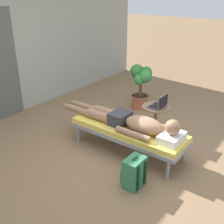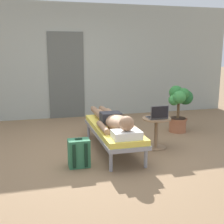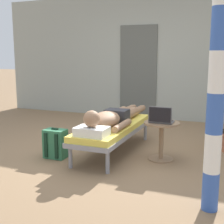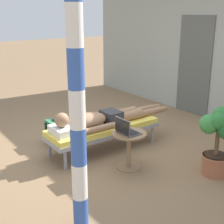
{
  "view_description": "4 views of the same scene",
  "coord_description": "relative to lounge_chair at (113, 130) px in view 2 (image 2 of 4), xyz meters",
  "views": [
    {
      "loc": [
        -2.99,
        -2.0,
        2.37
      ],
      "look_at": [
        0.07,
        0.3,
        0.63
      ],
      "focal_mm": 44.78,
      "sensor_mm": 36.0,
      "label": 1
    },
    {
      "loc": [
        -1.05,
        -4.39,
        1.64
      ],
      "look_at": [
        0.12,
        -0.03,
        0.67
      ],
      "focal_mm": 47.07,
      "sensor_mm": 36.0,
      "label": 2
    },
    {
      "loc": [
        1.82,
        -4.1,
        1.42
      ],
      "look_at": [
        0.2,
        -0.07,
        0.63
      ],
      "focal_mm": 50.81,
      "sensor_mm": 36.0,
      "label": 3
    },
    {
      "loc": [
        4.01,
        -2.56,
        2.1
      ],
      "look_at": [
        0.37,
        0.09,
        0.67
      ],
      "focal_mm": 50.66,
      "sensor_mm": 36.0,
      "label": 4
    }
  ],
  "objects": [
    {
      "name": "house_wall_back",
      "position": [
        0.0,
        2.72,
        1.0
      ],
      "size": [
        7.6,
        0.2,
        2.7
      ],
      "primitive_type": "cube",
      "color": "#999E93",
      "rests_on": "ground"
    },
    {
      "name": "ground_plane",
      "position": [
        -0.16,
        -0.07,
        -0.35
      ],
      "size": [
        40.0,
        40.0,
        0.0
      ],
      "primitive_type": "plane",
      "color": "#846647"
    },
    {
      "name": "house_door_panel",
      "position": [
        -0.44,
        2.61,
        0.67
      ],
      "size": [
        0.84,
        0.03,
        2.04
      ],
      "primitive_type": "cube",
      "color": "#545651",
      "rests_on": "ground"
    },
    {
      "name": "laptop",
      "position": [
        0.73,
        -0.13,
        0.24
      ],
      "size": [
        0.31,
        0.24,
        0.23
      ],
      "color": "#4C4C51",
      "rests_on": "side_table"
    },
    {
      "name": "lounge_chair",
      "position": [
        0.0,
        0.0,
        0.0
      ],
      "size": [
        0.61,
        1.84,
        0.42
      ],
      "color": "gray",
      "rests_on": "ground"
    },
    {
      "name": "side_table",
      "position": [
        0.73,
        -0.07,
        0.01
      ],
      "size": [
        0.48,
        0.48,
        0.52
      ],
      "color": "#8C6B4C",
      "rests_on": "ground"
    },
    {
      "name": "person_reclining",
      "position": [
        0.0,
        -0.04,
        0.17
      ],
      "size": [
        0.53,
        2.17,
        0.32
      ],
      "color": "white",
      "rests_on": "lounge_chair"
    },
    {
      "name": "potted_plant",
      "position": [
        1.58,
        0.75,
        0.23
      ],
      "size": [
        0.52,
        0.52,
        0.93
      ],
      "color": "#9E5B3D",
      "rests_on": "ground"
    },
    {
      "name": "backpack",
      "position": [
        -0.65,
        -0.53,
        -0.15
      ],
      "size": [
        0.3,
        0.26,
        0.42
      ],
      "color": "#33724C",
      "rests_on": "ground"
    }
  ]
}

